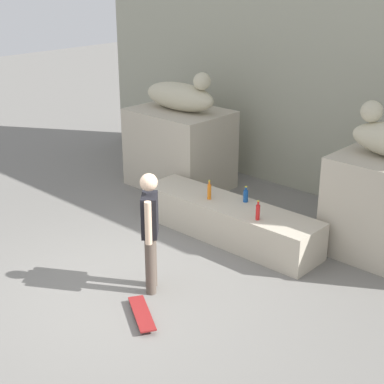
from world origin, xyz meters
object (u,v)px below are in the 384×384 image
at_px(skater, 150,228).
at_px(bottle_blue, 246,196).
at_px(statue_reclining_left, 181,96).
at_px(bottle_red, 258,212).
at_px(bottle_orange, 209,191).
at_px(skateboard, 142,313).

relative_size(skater, bottle_blue, 6.37).
bearing_deg(skater, statue_reclining_left, 175.84).
bearing_deg(bottle_red, bottle_blue, 142.47).
bearing_deg(bottle_orange, skater, -72.48).
bearing_deg(statue_reclining_left, bottle_red, -27.44).
xyz_separation_m(skater, skateboard, (0.41, -0.57, -0.86)).
bearing_deg(skater, bottle_blue, 140.49).
distance_m(skater, bottle_orange, 1.95).
relative_size(statue_reclining_left, skateboard, 2.05).
xyz_separation_m(statue_reclining_left, skateboard, (2.83, -3.69, -1.75)).
relative_size(skater, bottle_orange, 5.22).
xyz_separation_m(statue_reclining_left, bottle_orange, (1.83, -1.27, -1.08)).
relative_size(bottle_blue, bottle_red, 0.86).
relative_size(skater, skateboard, 2.12).
height_order(skater, bottle_blue, skater).
bearing_deg(bottle_red, skateboard, -91.33).
height_order(statue_reclining_left, bottle_red, statue_reclining_left).
xyz_separation_m(skateboard, bottle_orange, (-1.00, 2.42, 0.67)).
height_order(bottle_orange, bottle_blue, bottle_orange).
bearing_deg(skater, bottle_red, 123.09).
relative_size(statue_reclining_left, bottle_orange, 5.05).
bearing_deg(bottle_blue, bottle_orange, -148.27).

